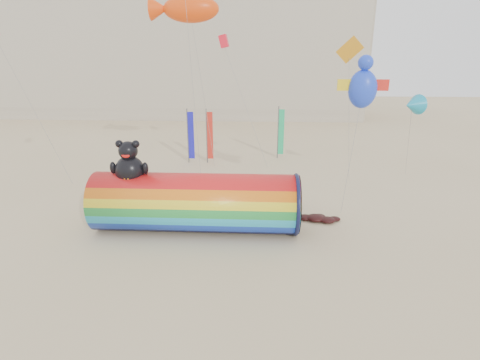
{
  "coord_description": "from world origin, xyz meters",
  "views": [
    {
      "loc": [
        1.68,
        -20.85,
        9.78
      ],
      "look_at": [
        0.5,
        1.5,
        2.4
      ],
      "focal_mm": 28.0,
      "sensor_mm": 36.0,
      "label": 1
    }
  ],
  "objects_px": {
    "windsock_assembly": "(196,201)",
    "kite_handler": "(295,194)",
    "fabric_bundle": "(319,218)",
    "hotel_building": "(181,54)"
  },
  "relations": [
    {
      "from": "kite_handler",
      "to": "fabric_bundle",
      "type": "xyz_separation_m",
      "value": [
        1.29,
        -2.24,
        -0.74
      ]
    },
    {
      "from": "fabric_bundle",
      "to": "hotel_building",
      "type": "bearing_deg",
      "value": 111.18
    },
    {
      "from": "windsock_assembly",
      "to": "kite_handler",
      "type": "xyz_separation_m",
      "value": [
        6.15,
        3.86,
        -0.9
      ]
    },
    {
      "from": "hotel_building",
      "to": "windsock_assembly",
      "type": "bearing_deg",
      "value": -77.88
    },
    {
      "from": "windsock_assembly",
      "to": "kite_handler",
      "type": "relative_size",
      "value": 6.49
    },
    {
      "from": "windsock_assembly",
      "to": "fabric_bundle",
      "type": "bearing_deg",
      "value": 12.27
    },
    {
      "from": "windsock_assembly",
      "to": "fabric_bundle",
      "type": "distance_m",
      "value": 7.79
    },
    {
      "from": "hotel_building",
      "to": "windsock_assembly",
      "type": "relative_size",
      "value": 5.1
    },
    {
      "from": "hotel_building",
      "to": "windsock_assembly",
      "type": "height_order",
      "value": "hotel_building"
    },
    {
      "from": "hotel_building",
      "to": "kite_handler",
      "type": "distance_m",
      "value": 46.76
    }
  ]
}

